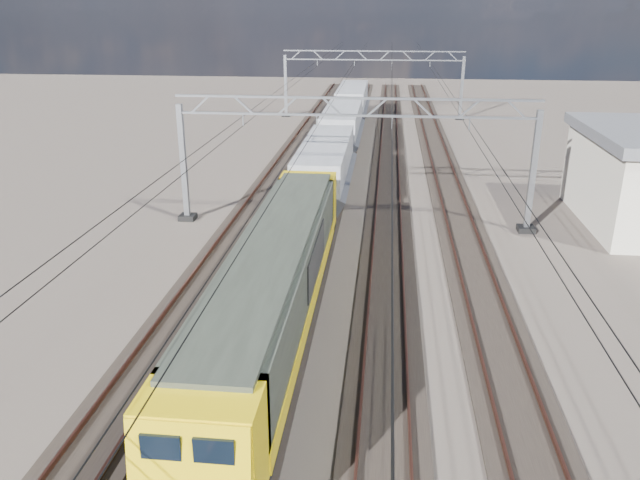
# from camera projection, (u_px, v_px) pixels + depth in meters

# --- Properties ---
(ground) EXTENTS (160.00, 160.00, 0.00)m
(ground) POSITION_uv_depth(u_px,v_px,m) (347.00, 252.00, 31.30)
(ground) COLOR #2C2621
(ground) RESTS_ON ground
(track_outer_west) EXTENTS (2.60, 140.00, 0.30)m
(track_outer_west) POSITION_uv_depth(u_px,v_px,m) (231.00, 246.00, 31.88)
(track_outer_west) COLOR black
(track_outer_west) RESTS_ON ground
(track_loco) EXTENTS (2.60, 140.00, 0.30)m
(track_loco) POSITION_uv_depth(u_px,v_px,m) (308.00, 249.00, 31.48)
(track_loco) COLOR black
(track_loco) RESTS_ON ground
(track_inner_east) EXTENTS (2.60, 140.00, 0.30)m
(track_inner_east) POSITION_uv_depth(u_px,v_px,m) (387.00, 252.00, 31.08)
(track_inner_east) COLOR black
(track_inner_east) RESTS_ON ground
(track_outer_east) EXTENTS (2.60, 140.00, 0.30)m
(track_outer_east) POSITION_uv_depth(u_px,v_px,m) (469.00, 255.00, 30.68)
(track_outer_east) COLOR black
(track_outer_east) RESTS_ON ground
(catenary_gantry_mid) EXTENTS (19.90, 0.90, 7.11)m
(catenary_gantry_mid) POSITION_uv_depth(u_px,v_px,m) (353.00, 157.00, 33.65)
(catenary_gantry_mid) COLOR gray
(catenary_gantry_mid) RESTS_ON ground
(catenary_gantry_far) EXTENTS (19.90, 0.90, 7.11)m
(catenary_gantry_far) POSITION_uv_depth(u_px,v_px,m) (373.00, 81.00, 67.14)
(catenary_gantry_far) COLOR gray
(catenary_gantry_far) RESTS_ON ground
(overhead_wires) EXTENTS (12.03, 140.00, 0.53)m
(overhead_wires) POSITION_uv_depth(u_px,v_px,m) (358.00, 111.00, 36.72)
(overhead_wires) COLOR black
(overhead_wires) RESTS_ON ground
(locomotive) EXTENTS (2.76, 21.10, 3.62)m
(locomotive) POSITION_uv_depth(u_px,v_px,m) (276.00, 282.00, 22.27)
(locomotive) COLOR black
(locomotive) RESTS_ON ground
(hopper_wagon_lead) EXTENTS (3.38, 13.00, 3.25)m
(hopper_wagon_lead) POSITION_uv_depth(u_px,v_px,m) (325.00, 166.00, 38.77)
(hopper_wagon_lead) COLOR black
(hopper_wagon_lead) RESTS_ON ground
(hopper_wagon_mid) EXTENTS (3.38, 13.00, 3.25)m
(hopper_wagon_mid) POSITION_uv_depth(u_px,v_px,m) (342.00, 125.00, 51.98)
(hopper_wagon_mid) COLOR black
(hopper_wagon_mid) RESTS_ON ground
(hopper_wagon_third) EXTENTS (3.38, 13.00, 3.25)m
(hopper_wagon_third) POSITION_uv_depth(u_px,v_px,m) (352.00, 101.00, 65.19)
(hopper_wagon_third) COLOR black
(hopper_wagon_third) RESTS_ON ground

